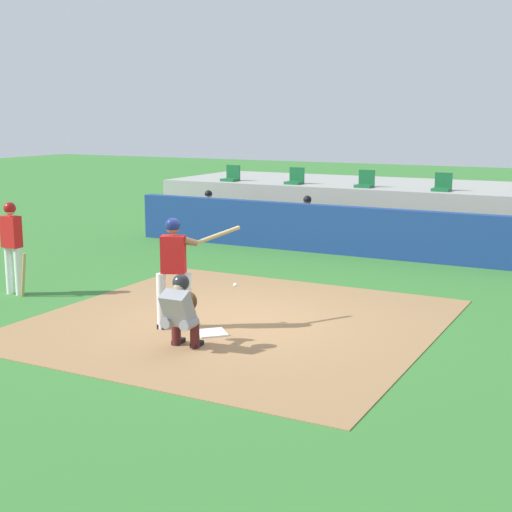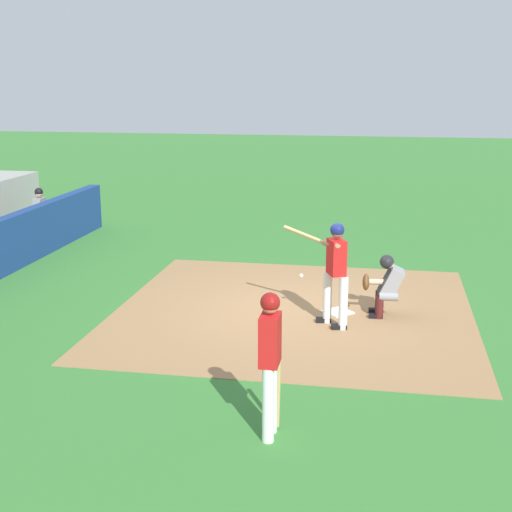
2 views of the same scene
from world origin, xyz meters
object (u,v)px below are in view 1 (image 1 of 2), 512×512
(dugout_player_0, at_px, (206,212))
(dugout_player_1, at_px, (305,219))
(stadium_seat_2, at_px, (365,182))
(home_plate, at_px, (212,333))
(batter_at_plate, at_px, (175,265))
(on_deck_batter, at_px, (12,242))
(catcher_crouched, at_px, (181,309))
(stadium_seat_0, at_px, (231,177))
(stadium_seat_3, at_px, (442,186))
(stadium_seat_1, at_px, (295,179))

(dugout_player_0, distance_m, dugout_player_1, 3.07)
(stadium_seat_2, bearing_deg, dugout_player_1, -114.56)
(home_plate, distance_m, dugout_player_0, 9.62)
(batter_at_plate, xyz_separation_m, on_deck_batter, (-4.02, 0.45, -0.02))
(catcher_crouched, xyz_separation_m, stadium_seat_2, (-1.07, 11.00, 0.93))
(batter_at_plate, height_order, stadium_seat_0, stadium_seat_0)
(dugout_player_1, distance_m, stadium_seat_3, 3.80)
(dugout_player_1, xyz_separation_m, stadium_seat_1, (-1.24, 2.03, 0.86))
(batter_at_plate, xyz_separation_m, stadium_seat_2, (-0.40, 10.15, 0.50))
(home_plate, relative_size, stadium_seat_2, 0.92)
(batter_at_plate, bearing_deg, dugout_player_1, 99.32)
(stadium_seat_0, distance_m, stadium_seat_3, 6.50)
(stadium_seat_1, relative_size, stadium_seat_3, 1.00)
(on_deck_batter, xyz_separation_m, stadium_seat_0, (-0.72, 9.70, 0.51))
(catcher_crouched, distance_m, dugout_player_0, 10.30)
(batter_at_plate, distance_m, catcher_crouched, 1.16)
(home_plate, height_order, dugout_player_1, dugout_player_1)
(batter_at_plate, height_order, stadium_seat_2, stadium_seat_2)
(home_plate, xyz_separation_m, on_deck_batter, (-4.70, 0.48, 1.00))
(batter_at_plate, height_order, on_deck_batter, batter_at_plate)
(catcher_crouched, distance_m, on_deck_batter, 4.88)
(dugout_player_0, bearing_deg, stadium_seat_3, 18.25)
(dugout_player_0, relative_size, stadium_seat_0, 2.71)
(home_plate, relative_size, on_deck_batter, 0.25)
(stadium_seat_0, height_order, stadium_seat_2, same)
(on_deck_batter, relative_size, dugout_player_1, 1.37)
(stadium_seat_2, bearing_deg, stadium_seat_3, 0.00)
(stadium_seat_1, bearing_deg, on_deck_batter, -98.51)
(dugout_player_0, bearing_deg, home_plate, -58.01)
(catcher_crouched, bearing_deg, stadium_seat_3, 84.30)
(stadium_seat_2, bearing_deg, dugout_player_0, -153.06)
(stadium_seat_0, relative_size, stadium_seat_1, 1.00)
(dugout_player_1, xyz_separation_m, stadium_seat_3, (3.10, 2.03, 0.86))
(on_deck_batter, height_order, stadium_seat_2, stadium_seat_2)
(home_plate, xyz_separation_m, stadium_seat_3, (1.08, 10.18, 1.51))
(catcher_crouched, bearing_deg, stadium_seat_2, 95.55)
(batter_at_plate, bearing_deg, stadium_seat_1, 104.20)
(dugout_player_1, height_order, stadium_seat_3, stadium_seat_3)
(home_plate, distance_m, stadium_seat_1, 10.79)
(batter_at_plate, distance_m, on_deck_batter, 4.04)
(dugout_player_1, bearing_deg, home_plate, -76.11)
(catcher_crouched, bearing_deg, home_plate, 88.97)
(catcher_crouched, xyz_separation_m, stadium_seat_0, (-5.40, 11.00, 0.93))
(stadium_seat_2, bearing_deg, stadium_seat_1, 180.00)
(stadium_seat_3, bearing_deg, stadium_seat_0, 180.00)
(catcher_crouched, height_order, dugout_player_0, dugout_player_0)
(on_deck_batter, bearing_deg, stadium_seat_2, 69.55)
(stadium_seat_1, bearing_deg, home_plate, -72.29)
(catcher_crouched, bearing_deg, dugout_player_1, 102.56)
(stadium_seat_0, xyz_separation_m, stadium_seat_3, (6.50, 0.00, 0.00))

